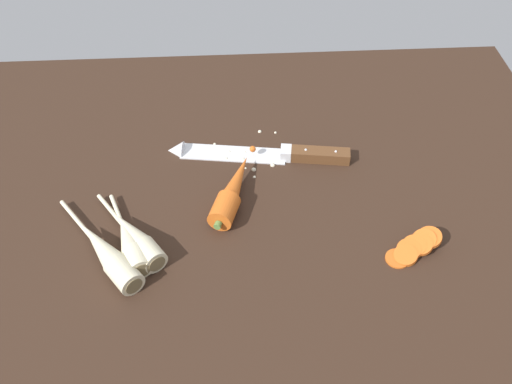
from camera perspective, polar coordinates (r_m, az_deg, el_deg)
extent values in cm
cube|color=#332116|center=(102.86, -0.06, -0.57)|extent=(120.00, 90.00, 4.00)
cube|color=silver|center=(108.28, -2.29, 3.91)|extent=(20.43, 7.26, 0.50)
cone|color=silver|center=(110.03, -8.11, 4.21)|extent=(3.54, 4.35, 3.96)
cube|color=silver|center=(107.13, 3.02, 3.93)|extent=(2.41, 3.20, 2.20)
cube|color=brown|center=(107.24, 6.50, 3.71)|extent=(11.29, 4.37, 2.20)
sphere|color=silver|center=(106.42, 5.04, 4.25)|extent=(0.50, 0.50, 0.50)
sphere|color=silver|center=(106.68, 8.05, 4.05)|extent=(0.50, 0.50, 0.50)
cylinder|color=#D6601E|center=(95.30, -3.22, -1.85)|extent=(5.82, 6.76, 4.20)
cone|color=#D6601E|center=(99.80, -2.02, 0.94)|extent=(8.19, 14.26, 3.99)
sphere|color=#D6601E|center=(106.33, -0.56, 4.35)|extent=(1.20, 1.20, 1.20)
cylinder|color=#5B7F3D|center=(93.14, -3.87, -3.35)|extent=(1.46, 1.33, 1.20)
cylinder|color=beige|center=(90.35, -11.88, -6.77)|extent=(5.31, 5.49, 4.00)
cone|color=beige|center=(94.23, -12.91, -4.12)|extent=(6.36, 8.55, 3.80)
cylinder|color=beige|center=(99.08, -13.78, -1.97)|extent=(3.71, 7.99, 0.70)
cylinder|color=brown|center=(89.01, -11.48, -7.78)|extent=(2.71, 1.31, 2.80)
cylinder|color=beige|center=(90.72, -10.70, -6.21)|extent=(5.93, 6.08, 4.00)
cone|color=beige|center=(94.66, -12.67, -3.76)|extent=(7.82, 8.91, 3.80)
cylinder|color=beige|center=(99.60, -14.42, -1.81)|extent=(5.66, 7.69, 0.70)
cylinder|color=brown|center=(89.38, -9.94, -7.14)|extent=(2.47, 1.85, 2.80)
cylinder|color=beige|center=(89.15, -13.14, -8.08)|extent=(6.55, 6.86, 4.00)
cone|color=beige|center=(93.89, -15.55, -5.08)|extent=(9.00, 10.20, 3.80)
cylinder|color=beige|center=(99.77, -17.64, -2.66)|extent=(7.01, 8.98, 0.70)
cylinder|color=brown|center=(87.56, -12.20, -9.23)|extent=(2.42, 1.92, 2.80)
cylinder|color=#D6601E|center=(93.62, 14.07, -6.46)|extent=(3.90, 3.90, 0.70)
cylinder|color=#D6601E|center=(93.95, 14.85, -6.19)|extent=(3.99, 3.88, 2.12)
cylinder|color=#D6601E|center=(94.52, 15.16, -5.62)|extent=(4.10, 3.99, 2.06)
cylinder|color=#D6601E|center=(94.93, 15.68, -5.25)|extent=(4.10, 3.95, 2.34)
cylinder|color=#D6601E|center=(95.06, 16.28, -5.11)|extent=(4.03, 3.88, 2.41)
cylinder|color=#D6601E|center=(95.50, 16.59, -4.67)|extent=(4.17, 3.99, 2.64)
cylinder|color=#D6601E|center=(95.80, 17.08, -4.39)|extent=(4.11, 3.99, 2.15)
sphere|color=beige|center=(104.88, -0.48, 2.41)|extent=(0.86, 0.86, 0.86)
sphere|color=beige|center=(106.96, -1.30, 3.43)|extent=(0.83, 0.83, 0.83)
sphere|color=beige|center=(107.17, -3.03, 3.46)|extent=(0.84, 0.84, 0.84)
sphere|color=beige|center=(105.81, 1.70, 2.87)|extent=(0.90, 0.90, 0.90)
sphere|color=beige|center=(103.57, -0.13, 1.62)|extent=(0.58, 0.58, 0.58)
sphere|color=beige|center=(113.25, 0.38, 6.22)|extent=(0.74, 0.74, 0.74)
sphere|color=beige|center=(108.44, -1.13, 4.09)|extent=(0.71, 0.71, 0.71)
sphere|color=beige|center=(108.62, -2.71, 4.14)|extent=(0.75, 0.75, 0.75)
sphere|color=beige|center=(113.17, 1.97, 6.08)|extent=(0.52, 0.52, 0.52)
sphere|color=beige|center=(110.68, -4.19, 4.93)|extent=(0.58, 0.58, 0.58)
sphere|color=beige|center=(105.36, -1.06, 2.48)|extent=(0.41, 0.41, 0.41)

